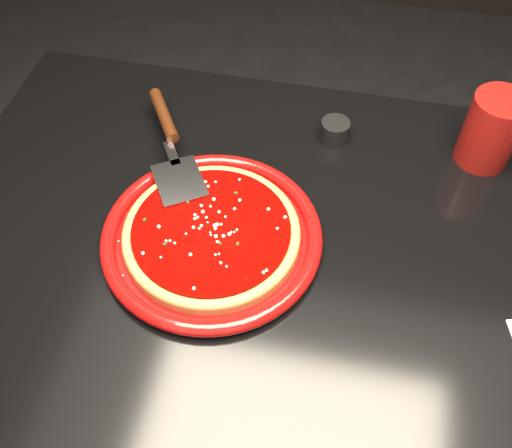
{
  "coord_description": "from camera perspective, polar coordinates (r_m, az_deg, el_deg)",
  "views": [
    {
      "loc": [
        0.01,
        -0.46,
        1.43
      ],
      "look_at": [
        -0.1,
        0.04,
        0.77
      ],
      "focal_mm": 40.0,
      "sensor_mm": 36.0,
      "label": 1
    }
  ],
  "objects": [
    {
      "name": "pizza_server",
      "position": [
        0.93,
        -8.41,
        7.95
      ],
      "size": [
        0.23,
        0.3,
        0.02
      ],
      "primitive_type": null,
      "rotation": [
        0.0,
        0.0,
        0.56
      ],
      "color": "silver",
      "rests_on": "plate"
    },
    {
      "name": "cup",
      "position": [
        0.99,
        22.47,
        8.67
      ],
      "size": [
        0.1,
        0.1,
        0.12
      ],
      "primitive_type": "cylinder",
      "rotation": [
        0.0,
        0.0,
        -0.13
      ],
      "color": "maroon",
      "rests_on": "table"
    },
    {
      "name": "plate",
      "position": [
        0.84,
        -4.44,
        -1.24
      ],
      "size": [
        0.37,
        0.37,
        0.02
      ],
      "primitive_type": "cylinder",
      "rotation": [
        0.0,
        0.0,
        0.14
      ],
      "color": "#6E0706",
      "rests_on": "table"
    },
    {
      "name": "pizza_crust",
      "position": [
        0.84,
        -4.46,
        -1.09
      ],
      "size": [
        0.3,
        0.3,
        0.01
      ],
      "primitive_type": "cylinder",
      "rotation": [
        0.0,
        0.0,
        0.14
      ],
      "color": "brown",
      "rests_on": "plate"
    },
    {
      "name": "pizza_crust_rim",
      "position": [
        0.83,
        -4.48,
        -0.82
      ],
      "size": [
        0.3,
        0.3,
        0.02
      ],
      "primitive_type": "torus",
      "rotation": [
        0.0,
        0.0,
        0.14
      ],
      "color": "brown",
      "rests_on": "plate"
    },
    {
      "name": "ramekin",
      "position": [
        0.99,
        7.89,
        9.21
      ],
      "size": [
        0.06,
        0.06,
        0.04
      ],
      "primitive_type": "cylinder",
      "rotation": [
        0.0,
        0.0,
        0.29
      ],
      "color": "black",
      "rests_on": "table"
    },
    {
      "name": "table",
      "position": [
        1.15,
        4.47,
        -14.65
      ],
      "size": [
        1.2,
        0.8,
        0.75
      ],
      "primitive_type": "cube",
      "color": "black",
      "rests_on": "floor"
    },
    {
      "name": "parmesan_dusting",
      "position": [
        0.82,
        -4.53,
        -0.35
      ],
      "size": [
        0.22,
        0.22,
        0.01
      ],
      "primitive_type": null,
      "color": "beige",
      "rests_on": "plate"
    },
    {
      "name": "basil_flecks",
      "position": [
        0.82,
        -4.53,
        -0.39
      ],
      "size": [
        0.2,
        0.2,
        0.0
      ],
      "primitive_type": null,
      "color": "black",
      "rests_on": "plate"
    },
    {
      "name": "floor",
      "position": [
        1.51,
        3.52,
        -20.33
      ],
      "size": [
        4.0,
        4.0,
        0.01
      ],
      "primitive_type": "cube",
      "color": "black",
      "rests_on": "ground"
    },
    {
      "name": "pizza_sauce",
      "position": [
        0.83,
        -4.5,
        -0.63
      ],
      "size": [
        0.26,
        0.26,
        0.01
      ],
      "primitive_type": "cylinder",
      "rotation": [
        0.0,
        0.0,
        0.14
      ],
      "color": "#650200",
      "rests_on": "plate"
    }
  ]
}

